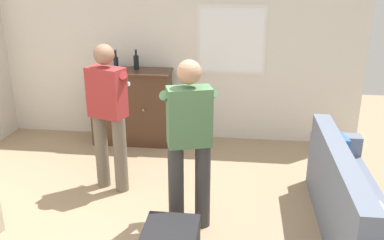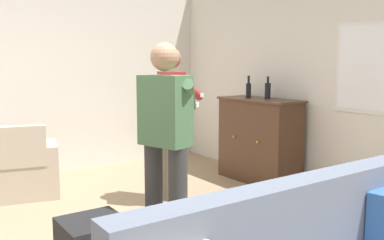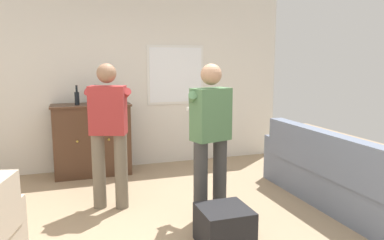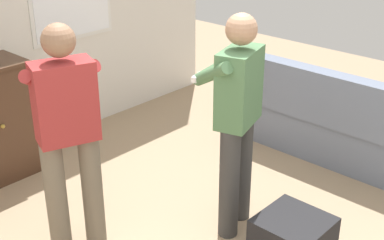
% 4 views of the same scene
% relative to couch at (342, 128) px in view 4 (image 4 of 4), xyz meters
% --- Properties ---
extents(wall_back_with_window, '(5.20, 0.15, 2.80)m').
position_rel_couch_xyz_m(wall_back_with_window, '(-1.94, 2.51, 1.06)').
color(wall_back_with_window, silver).
rests_on(wall_back_with_window, ground).
extents(couch, '(0.57, 2.40, 0.91)m').
position_rel_couch_xyz_m(couch, '(0.00, 0.00, 0.00)').
color(couch, slate).
rests_on(couch, ground).
extents(person_standing_left, '(0.53, 0.52, 1.68)m').
position_rel_couch_xyz_m(person_standing_left, '(-2.49, 0.77, 0.59)').
color(person_standing_left, '#6B6051').
rests_on(person_standing_left, ground).
extents(person_standing_right, '(0.53, 0.52, 1.68)m').
position_rel_couch_xyz_m(person_standing_right, '(-1.51, 0.10, 0.59)').
color(person_standing_right, '#383838').
rests_on(person_standing_right, ground).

